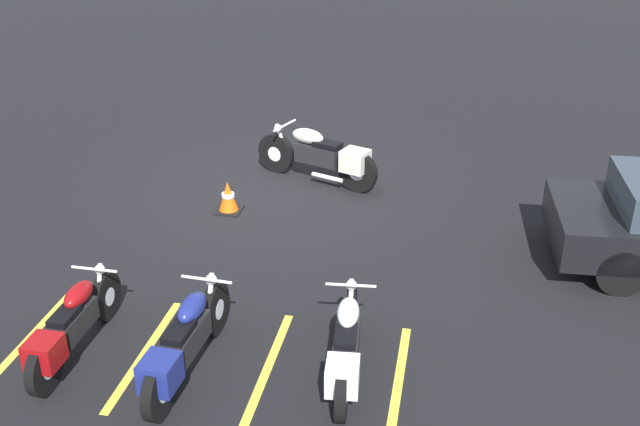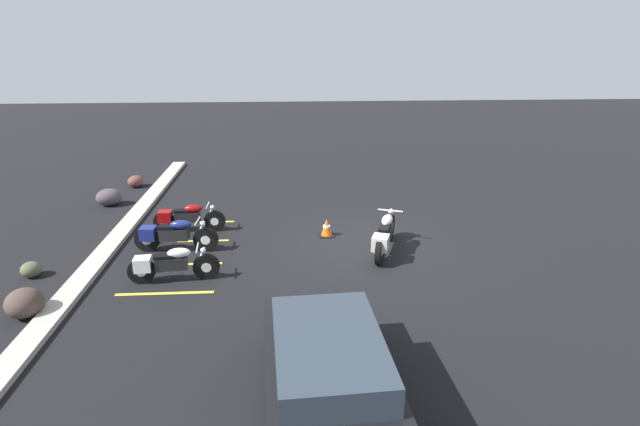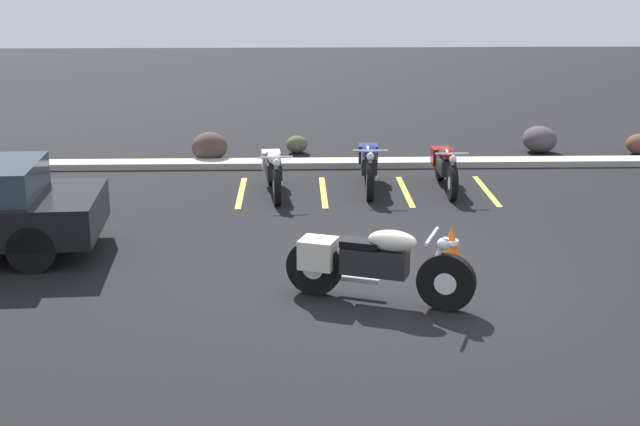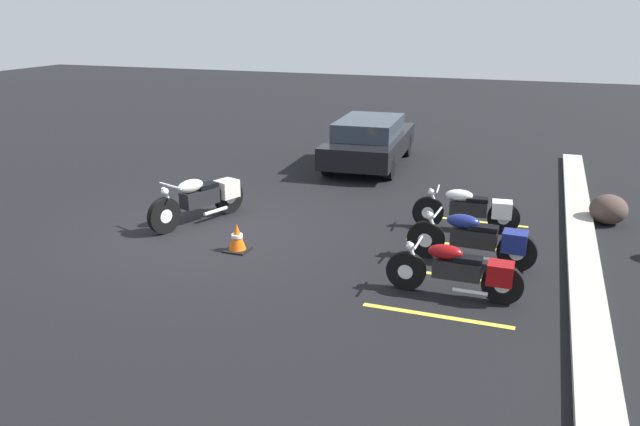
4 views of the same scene
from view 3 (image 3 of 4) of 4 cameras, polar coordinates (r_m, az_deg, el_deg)
ground at (r=11.17m, az=6.02°, el=-4.89°), size 60.00×60.00×0.00m
motorcycle_cream_featured at (r=10.62m, az=3.17°, el=-3.18°), size 2.21×1.04×0.91m
parked_bike_0 at (r=15.50m, az=-3.01°, el=2.83°), size 0.57×2.02×0.79m
parked_bike_1 at (r=15.84m, az=3.15°, el=3.21°), size 0.60×2.14×0.84m
parked_bike_2 at (r=15.93m, az=8.02°, el=3.05°), size 0.56×2.01×0.79m
concrete_curb at (r=17.58m, az=3.17°, el=3.22°), size 18.00×0.50×0.12m
landscape_rock_0 at (r=19.71m, az=19.82°, el=4.16°), size 0.79×0.78×0.43m
landscape_rock_1 at (r=18.05m, az=-7.08°, el=4.23°), size 1.01×1.01×0.59m
landscape_rock_2 at (r=19.30m, az=13.88°, el=4.60°), size 0.84×0.94×0.55m
landscape_rock_3 at (r=18.70m, az=-1.50°, el=4.41°), size 0.50×0.51×0.36m
traffic_cone at (r=12.15m, az=8.38°, el=-2.05°), size 0.40×0.40×0.50m
stall_line_0 at (r=15.63m, az=-5.07°, el=1.31°), size 0.10×2.10×0.00m
stall_line_1 at (r=15.61m, az=0.22°, el=1.36°), size 0.10×2.10×0.00m
stall_line_2 at (r=15.73m, az=5.48°, el=1.39°), size 0.10×2.10×0.00m
stall_line_3 at (r=15.97m, az=10.62°, el=1.41°), size 0.10×2.10×0.00m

